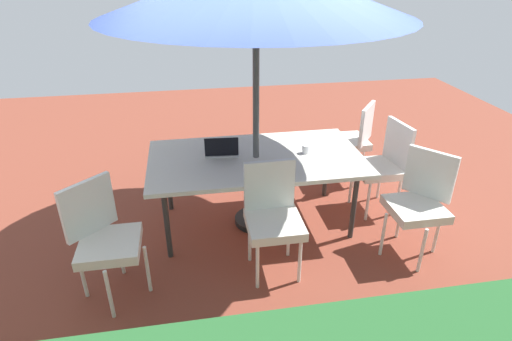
# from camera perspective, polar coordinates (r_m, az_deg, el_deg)

# --- Properties ---
(ground_plane) EXTENTS (10.00, 10.00, 0.02)m
(ground_plane) POSITION_cam_1_polar(r_m,az_deg,el_deg) (4.42, 0.00, -7.12)
(ground_plane) COLOR brown
(dining_table) EXTENTS (2.05, 1.13, 0.76)m
(dining_table) POSITION_cam_1_polar(r_m,az_deg,el_deg) (4.06, 0.00, 1.31)
(dining_table) COLOR silver
(dining_table) RESTS_ON ground_plane
(chair_northwest) EXTENTS (0.58, 0.58, 0.98)m
(chair_northwest) POSITION_cam_1_polar(r_m,az_deg,el_deg) (4.00, 21.37, -3.76)
(chair_northwest) COLOR silver
(chair_northwest) RESTS_ON ground_plane
(chair_west) EXTENTS (0.49, 0.48, 0.98)m
(chair_west) POSITION_cam_1_polar(r_m,az_deg,el_deg) (4.59, 16.96, 1.05)
(chair_west) COLOR silver
(chair_west) RESTS_ON ground_plane
(chair_southwest) EXTENTS (0.58, 0.58, 0.98)m
(chair_southwest) POSITION_cam_1_polar(r_m,az_deg,el_deg) (5.12, 12.98, 4.35)
(chair_southwest) COLOR silver
(chair_southwest) RESTS_ON ground_plane
(chair_northeast) EXTENTS (0.59, 0.59, 0.98)m
(chair_northeast) POSITION_cam_1_polar(r_m,az_deg,el_deg) (3.49, -20.03, -8.36)
(chair_northeast) COLOR silver
(chair_northeast) RESTS_ON ground_plane
(chair_north) EXTENTS (0.46, 0.46, 0.98)m
(chair_north) POSITION_cam_1_polar(r_m,az_deg,el_deg) (3.54, 2.32, -5.96)
(chair_north) COLOR silver
(chair_north) RESTS_ON ground_plane
(laptop) EXTENTS (0.34, 0.27, 0.21)m
(laptop) POSITION_cam_1_polar(r_m,az_deg,el_deg) (4.07, -4.70, 2.74)
(laptop) COLOR #B7B7BC
(laptop) RESTS_ON dining_table
(cup) EXTENTS (0.07, 0.07, 0.08)m
(cup) POSITION_cam_1_polar(r_m,az_deg,el_deg) (4.13, 6.79, 2.92)
(cup) COLOR white
(cup) RESTS_ON dining_table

